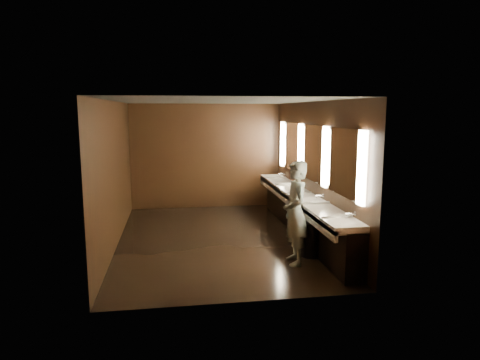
% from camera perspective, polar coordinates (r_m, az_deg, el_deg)
% --- Properties ---
extents(floor, '(6.00, 6.00, 0.00)m').
position_cam_1_polar(floor, '(8.92, -2.97, -7.82)').
color(floor, black).
rests_on(floor, ground).
extents(ceiling, '(4.00, 6.00, 0.02)m').
position_cam_1_polar(ceiling, '(8.53, -3.13, 10.46)').
color(ceiling, '#2D2D2B').
rests_on(ceiling, wall_back).
extents(wall_back, '(4.00, 0.02, 2.80)m').
position_cam_1_polar(wall_back, '(11.58, -4.58, 3.18)').
color(wall_back, black).
rests_on(wall_back, floor).
extents(wall_front, '(4.00, 0.02, 2.80)m').
position_cam_1_polar(wall_front, '(5.69, 0.07, -3.11)').
color(wall_front, black).
rests_on(wall_front, floor).
extents(wall_left, '(0.02, 6.00, 2.80)m').
position_cam_1_polar(wall_left, '(8.65, -16.35, 0.78)').
color(wall_left, black).
rests_on(wall_left, floor).
extents(wall_right, '(0.02, 6.00, 2.80)m').
position_cam_1_polar(wall_right, '(9.04, 9.66, 1.38)').
color(wall_right, black).
rests_on(wall_right, floor).
extents(sink_counter, '(0.55, 5.40, 1.01)m').
position_cam_1_polar(sink_counter, '(9.14, 8.28, -4.27)').
color(sink_counter, black).
rests_on(sink_counter, floor).
extents(mirror_band, '(0.06, 5.03, 1.15)m').
position_cam_1_polar(mirror_band, '(9.00, 9.60, 3.58)').
color(mirror_band, '#FAE8C0').
rests_on(mirror_band, wall_right).
extents(person, '(0.44, 0.66, 1.78)m').
position_cam_1_polar(person, '(7.37, 7.40, -4.38)').
color(person, '#84B9C4').
rests_on(person, floor).
extents(trash_bin, '(0.45, 0.45, 0.63)m').
position_cam_1_polar(trash_bin, '(7.93, 9.53, -7.79)').
color(trash_bin, black).
rests_on(trash_bin, floor).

